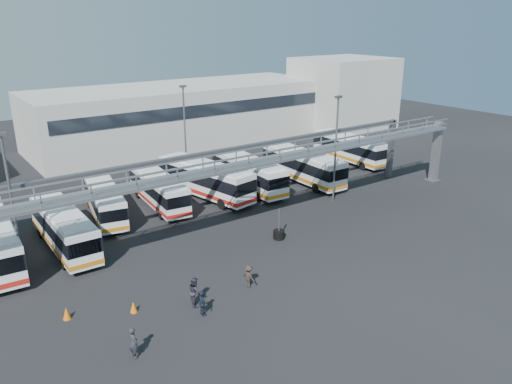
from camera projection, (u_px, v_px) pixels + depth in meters
ground at (281, 260)px, 36.77m from camera, size 140.00×140.00×0.00m
gantry at (236, 170)px, 39.46m from camera, size 51.40×5.15×7.10m
warehouse at (182, 114)px, 71.20m from camera, size 42.00×14.00×8.00m
building_right at (343, 93)px, 80.43m from camera, size 14.00×12.00×11.00m
light_pole_left at (12, 201)px, 32.20m from camera, size 0.70×0.35×10.21m
light_pole_mid at (336, 144)px, 46.86m from camera, size 0.70×0.35×10.21m
light_pole_back at (185, 127)px, 53.96m from camera, size 0.70×0.35×10.21m
bus_2 at (64, 227)px, 38.06m from camera, size 2.51×10.63×3.23m
bus_3 at (105, 200)px, 44.16m from camera, size 4.14×10.23×3.03m
bus_4 at (159, 189)px, 46.84m from camera, size 3.24×10.36×3.10m
bus_5 at (205, 178)px, 49.20m from camera, size 4.78×11.89×3.52m
bus_6 at (249, 172)px, 51.48m from camera, size 3.12×11.09×3.33m
bus_7 at (303, 165)px, 53.81m from camera, size 2.84×11.27×3.41m
bus_9 at (350, 148)px, 61.32m from camera, size 2.94×11.01×3.32m
pedestrian_a at (133, 343)px, 25.96m from camera, size 0.53×0.72×1.81m
pedestrian_b at (195, 291)px, 30.75m from camera, size 0.96×1.09×1.88m
pedestrian_c at (249, 276)px, 32.87m from camera, size 0.75×1.10×1.57m
pedestrian_d at (202, 304)px, 29.68m from camera, size 0.45×0.96×1.60m
cone_left at (134, 307)px, 30.17m from camera, size 0.51×0.51×0.72m
cone_right at (67, 313)px, 29.47m from camera, size 0.51×0.51×0.77m
tire_stack at (279, 234)px, 40.21m from camera, size 0.92×0.92×2.62m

